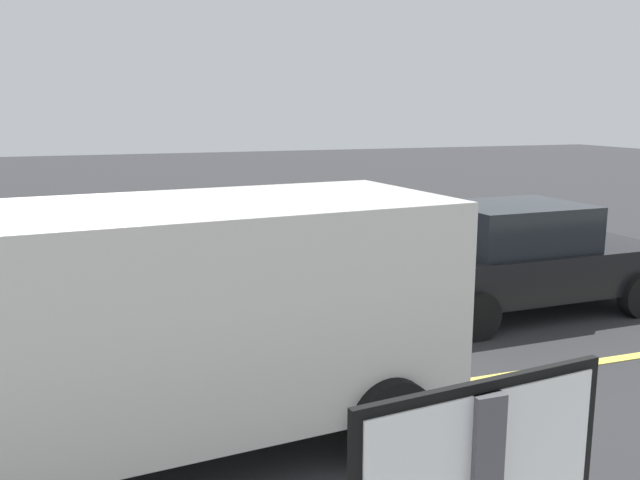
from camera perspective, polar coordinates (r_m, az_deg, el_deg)
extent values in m
plane|color=#2D2D30|center=(6.84, -24.72, -15.94)|extent=(80.00, 80.00, 0.00)
cube|color=#E0D14C|center=(7.16, 0.63, -13.56)|extent=(28.00, 0.16, 0.01)
cube|color=silver|center=(5.95, -13.98, -5.88)|extent=(5.37, 2.48, 1.82)
cylinder|color=black|center=(5.99, 5.90, -14.83)|extent=(0.78, 0.33, 0.76)
cylinder|color=black|center=(7.64, -1.90, -8.92)|extent=(0.78, 0.33, 0.76)
cube|color=black|center=(10.52, 16.70, -2.28)|extent=(4.13, 1.88, 0.65)
cube|color=black|center=(10.27, 16.00, 1.14)|extent=(2.00, 1.61, 0.65)
cylinder|color=black|center=(12.12, 19.26, -2.28)|extent=(0.65, 0.24, 0.64)
cylinder|color=black|center=(10.89, 25.26, -4.21)|extent=(0.65, 0.24, 0.64)
cylinder|color=black|center=(10.56, 7.67, -3.67)|extent=(0.65, 0.24, 0.64)
cylinder|color=black|center=(9.12, 13.04, -6.24)|extent=(0.65, 0.24, 0.64)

